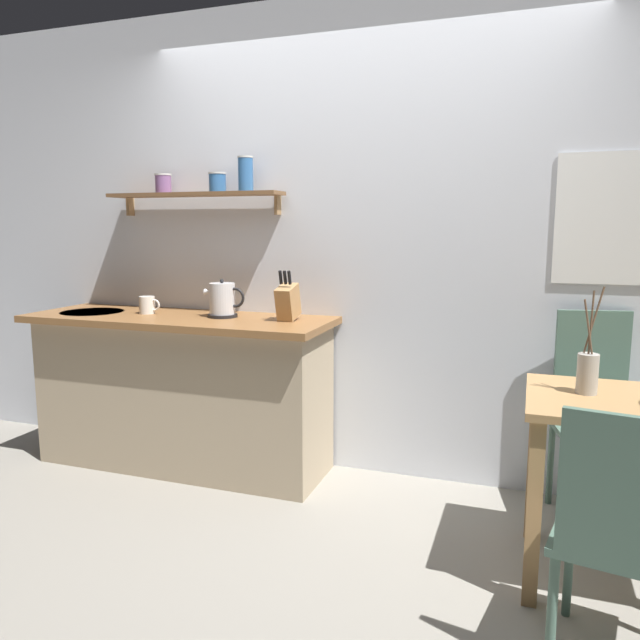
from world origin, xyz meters
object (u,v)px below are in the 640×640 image
object	(u,v)px
electric_kettle	(223,300)
twig_vase	(588,372)
dining_chair_near	(626,531)
knife_block	(288,301)
coffee_mug_by_sink	(148,305)
dining_table	(632,438)
dining_chair_far	(596,408)

from	to	relation	value
electric_kettle	twig_vase	bearing A→B (deg)	-14.21
dining_chair_near	electric_kettle	world-z (taller)	electric_kettle
knife_block	coffee_mug_by_sink	world-z (taller)	knife_block
twig_vase	electric_kettle	distance (m)	1.98
dining_table	electric_kettle	size ratio (longest dim) A/B	3.17
knife_block	dining_table	bearing A→B (deg)	-17.27
dining_chair_far	knife_block	world-z (taller)	knife_block
electric_kettle	knife_block	distance (m)	0.41
twig_vase	electric_kettle	xyz separation A→B (m)	(-1.91, 0.48, 0.16)
dining_chair_far	twig_vase	distance (m)	0.65
twig_vase	dining_table	bearing A→B (deg)	-12.81
dining_table	dining_chair_near	size ratio (longest dim) A/B	0.88
twig_vase	knife_block	xyz separation A→B (m)	(-1.50, 0.48, 0.17)
twig_vase	electric_kettle	bearing A→B (deg)	165.79
electric_kettle	coffee_mug_by_sink	distance (m)	0.50
twig_vase	knife_block	world-z (taller)	twig_vase
coffee_mug_by_sink	dining_chair_far	bearing A→B (deg)	2.39
electric_kettle	knife_block	bearing A→B (deg)	-0.26
dining_chair_near	twig_vase	distance (m)	0.74
dining_chair_near	electric_kettle	distance (m)	2.34
dining_table	electric_kettle	distance (m)	2.18
dining_chair_near	knife_block	xyz separation A→B (m)	(-1.58, 1.13, 0.52)
dining_chair_far	knife_block	xyz separation A→B (m)	(-1.60, -0.08, 0.47)
dining_table	twig_vase	distance (m)	0.30
dining_chair_near	electric_kettle	size ratio (longest dim) A/B	3.60
coffee_mug_by_sink	twig_vase	bearing A→B (deg)	-10.84
dining_chair_near	electric_kettle	xyz separation A→B (m)	(-1.99, 1.13, 0.51)
dining_table	dining_chair_near	bearing A→B (deg)	-98.49
twig_vase	coffee_mug_by_sink	world-z (taller)	twig_vase
dining_chair_near	dining_chair_far	world-z (taller)	dining_chair_far
dining_chair_far	electric_kettle	distance (m)	2.06
dining_table	dining_chair_far	size ratio (longest dim) A/B	0.78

